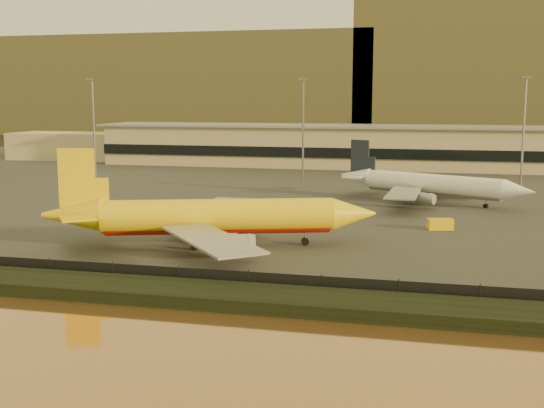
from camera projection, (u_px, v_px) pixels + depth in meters
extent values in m
plane|color=black|center=(261.00, 264.00, 86.81)|extent=(900.00, 900.00, 0.00)
cube|color=black|center=(220.00, 296.00, 70.37)|extent=(320.00, 7.00, 1.40)
cube|color=#2D2D2D|center=(351.00, 179.00, 178.07)|extent=(320.00, 220.00, 0.20)
cube|color=black|center=(231.00, 280.00, 74.12)|extent=(300.00, 0.05, 2.20)
cube|color=tan|center=(364.00, 147.00, 205.95)|extent=(160.00, 22.00, 12.00)
cube|color=black|center=(359.00, 153.00, 195.35)|extent=(160.00, 0.60, 3.00)
cube|color=gray|center=(364.00, 126.00, 204.98)|extent=(164.00, 24.00, 0.60)
cube|color=tan|center=(85.00, 146.00, 231.93)|extent=(50.00, 18.00, 9.00)
cylinder|color=slate|center=(94.00, 132.00, 165.94)|extent=(0.50, 0.50, 25.00)
cube|color=slate|center=(92.00, 79.00, 163.99)|extent=(2.20, 2.20, 0.40)
cylinder|color=slate|center=(303.00, 133.00, 164.02)|extent=(0.50, 0.50, 25.00)
cube|color=slate|center=(303.00, 79.00, 162.07)|extent=(2.20, 2.20, 0.40)
cylinder|color=slate|center=(523.00, 136.00, 150.57)|extent=(0.50, 0.50, 25.00)
cube|color=slate|center=(527.00, 77.00, 148.62)|extent=(2.20, 2.20, 0.40)
cube|color=brown|center=(182.00, 88.00, 441.52)|extent=(260.00, 160.00, 55.00)
cylinder|color=#E1BE0B|center=(218.00, 215.00, 95.54)|extent=(32.11, 14.38, 4.66)
cylinder|color=#B8170A|center=(218.00, 221.00, 95.66)|extent=(30.95, 13.13, 3.63)
cone|color=#E1BE0B|center=(354.00, 214.00, 97.02)|extent=(7.40, 6.37, 4.66)
cone|color=#E1BE0B|center=(72.00, 215.00, 93.93)|extent=(9.11, 6.92, 4.66)
cube|color=#E1BE0B|center=(77.00, 178.00, 93.21)|extent=(4.80, 1.87, 8.15)
cube|color=#E1BE0B|center=(91.00, 207.00, 98.60)|extent=(4.48, 4.43, 0.28)
cube|color=#E1BE0B|center=(78.00, 218.00, 89.42)|extent=(6.22, 6.21, 0.28)
cube|color=gray|center=(213.00, 207.00, 107.82)|extent=(7.67, 20.55, 0.28)
cylinder|color=gray|center=(227.00, 218.00, 105.21)|extent=(5.90, 4.10, 2.56)
cube|color=gray|center=(211.00, 239.00, 83.37)|extent=(17.75, 19.48, 0.28)
cylinder|color=gray|center=(229.00, 244.00, 86.72)|extent=(5.90, 4.10, 2.56)
cylinder|color=black|center=(305.00, 241.00, 97.09)|extent=(1.23, 1.09, 1.02)
cylinder|color=slate|center=(305.00, 238.00, 97.01)|extent=(0.18, 0.18, 2.10)
cylinder|color=black|center=(194.00, 246.00, 93.82)|extent=(1.23, 1.09, 1.02)
cylinder|color=slate|center=(194.00, 243.00, 93.73)|extent=(0.18, 0.18, 2.10)
cylinder|color=black|center=(195.00, 240.00, 97.95)|extent=(1.23, 1.09, 1.02)
cylinder|color=slate|center=(195.00, 236.00, 97.86)|extent=(0.18, 0.18, 2.10)
cylinder|color=white|center=(433.00, 184.00, 135.75)|extent=(27.60, 15.66, 3.97)
cylinder|color=gray|center=(433.00, 187.00, 135.85)|extent=(26.51, 14.54, 3.10)
cone|color=white|center=(519.00, 191.00, 125.26)|extent=(6.72, 5.95, 3.97)
cone|color=white|center=(356.00, 176.00, 146.68)|extent=(8.16, 6.62, 3.97)
cube|color=#1A202F|center=(360.00, 156.00, 145.52)|extent=(4.09, 2.13, 6.95)
cube|color=white|center=(372.00, 174.00, 148.73)|extent=(5.48, 5.47, 0.24)
cube|color=white|center=(353.00, 177.00, 142.59)|extent=(4.40, 4.23, 0.24)
cube|color=gray|center=(452.00, 182.00, 144.79)|extent=(16.85, 16.26, 0.24)
cylinder|color=gray|center=(456.00, 189.00, 141.67)|extent=(5.24, 3.99, 2.18)
cube|color=gray|center=(404.00, 193.00, 127.89)|extent=(6.47, 18.13, 0.24)
cylinder|color=gray|center=(420.00, 198.00, 128.91)|extent=(5.24, 3.99, 2.18)
cylinder|color=black|center=(486.00, 206.00, 129.55)|extent=(1.09, 1.00, 0.87)
cylinder|color=slate|center=(486.00, 203.00, 129.48)|extent=(0.21, 0.21, 1.79)
cylinder|color=black|center=(415.00, 200.00, 136.71)|extent=(1.09, 1.00, 0.87)
cylinder|color=slate|center=(415.00, 198.00, 136.64)|extent=(0.21, 0.21, 1.79)
cylinder|color=black|center=(423.00, 198.00, 139.47)|extent=(1.09, 1.00, 0.87)
cylinder|color=slate|center=(423.00, 196.00, 139.40)|extent=(0.21, 0.21, 1.79)
cube|color=#E1BE0B|center=(440.00, 224.00, 108.30)|extent=(4.24, 2.72, 1.76)
cube|color=white|center=(232.00, 213.00, 118.50)|extent=(4.66, 2.62, 1.98)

